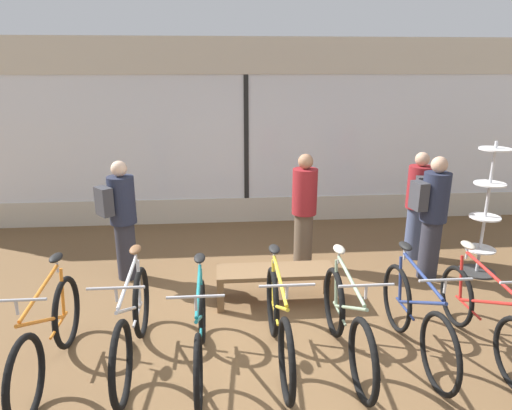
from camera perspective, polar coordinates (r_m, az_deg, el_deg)
name	(u,v)px	position (r m, az deg, el deg)	size (l,w,h in m)	color
ground_plane	(270,342)	(4.93, 1.72, -16.70)	(24.00, 24.00, 0.00)	brown
shop_back_wall	(246,132)	(8.01, -1.24, 9.13)	(12.00, 0.08, 3.20)	beige
bicycle_far_left	(48,338)	(4.66, -24.51, -14.90)	(0.46, 1.76, 1.04)	black
bicycle_left	(132,326)	(4.57, -15.19, -14.41)	(0.46, 1.77, 1.05)	black
bicycle_center_left	(200,334)	(4.40, -6.97, -15.72)	(0.46, 1.64, 1.01)	black
bicycle_center	(279,324)	(4.46, 2.86, -14.69)	(0.46, 1.74, 1.05)	black
bicycle_center_right	(347,325)	(4.54, 11.28, -14.46)	(0.46, 1.72, 1.05)	black
bicycle_right	(416,319)	(4.80, 19.34, -13.26)	(0.46, 1.71, 1.04)	black
bicycle_far_right	(483,317)	(5.11, 26.51, -12.47)	(0.46, 1.72, 1.02)	black
accessory_rack	(484,222)	(6.81, 26.63, -1.86)	(0.48, 0.48, 1.82)	#333333
display_bench	(276,275)	(5.49, 2.47, -8.76)	(1.40, 0.44, 0.43)	brown
customer_near_rack	(122,217)	(6.15, -16.42, -1.48)	(0.55, 0.53, 1.60)	#2D2D38
customer_by_window	(432,215)	(6.33, 21.16, -1.13)	(0.52, 0.38, 1.65)	#2D2D38
customer_mid_floor	(304,209)	(6.29, 6.03, -0.55)	(0.46, 0.46, 1.62)	brown
customer_near_bench	(418,203)	(6.96, 19.60, 0.26)	(0.38, 0.51, 1.58)	#424C6B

